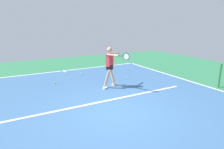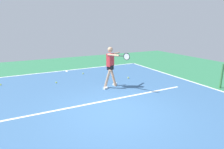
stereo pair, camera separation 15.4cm
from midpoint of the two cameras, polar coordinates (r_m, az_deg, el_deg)
name	(u,v)px [view 1 (the left image)]	position (r m, az deg, el deg)	size (l,w,h in m)	color
ground_plane	(115,112)	(6.12, 0.26, -11.25)	(22.07, 22.07, 0.00)	#2D754C
court_surface	(115,112)	(6.12, 0.26, -11.23)	(9.88, 12.78, 0.00)	#38608E
court_line_baseline_near	(64,71)	(11.78, -14.67, 1.11)	(9.88, 0.10, 0.01)	white
court_line_sideline_left	(213,88)	(9.33, 27.70, -3.69)	(0.10, 12.78, 0.01)	white
court_line_service	(102,102)	(6.90, -3.59, -8.13)	(7.41, 0.10, 0.01)	white
court_line_centre_mark	(65,71)	(11.59, -14.43, 0.90)	(0.10, 0.30, 0.01)	white
net_post	(220,75)	(9.48, 29.28, -0.26)	(0.09, 0.09, 1.07)	#38753D
tennis_player	(110,64)	(8.20, -1.03, 3.08)	(1.09, 1.39, 1.79)	tan
tennis_ball_by_sideline	(127,78)	(9.80, 4.14, -0.98)	(0.07, 0.07, 0.07)	yellow
tennis_ball_near_service_line	(55,83)	(9.34, -17.23, -2.42)	(0.07, 0.07, 0.07)	#C6E53D
tennis_ball_by_baseline	(82,74)	(10.75, -9.57, 0.26)	(0.07, 0.07, 0.07)	#CCE033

